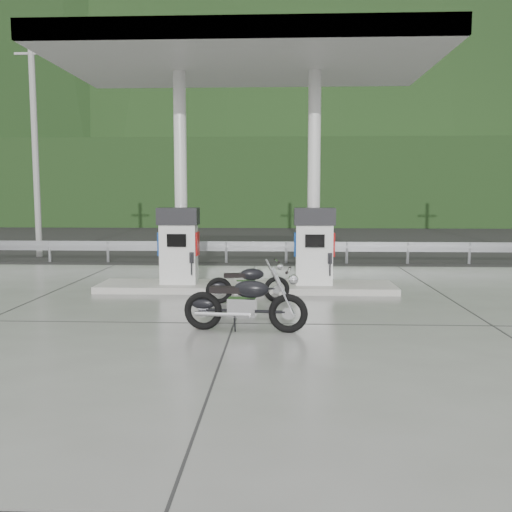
{
  "coord_description": "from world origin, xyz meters",
  "views": [
    {
      "loc": [
        0.82,
        -10.84,
        2.31
      ],
      "look_at": [
        0.3,
        1.0,
        1.0
      ],
      "focal_mm": 40.0,
      "sensor_mm": 36.0,
      "label": 1
    }
  ],
  "objects_px": {
    "gas_pump_right": "(314,246)",
    "motorcycle_right": "(248,284)",
    "gas_pump_left": "(179,246)",
    "motorcycle_left": "(245,304)"
  },
  "relations": [
    {
      "from": "motorcycle_right",
      "to": "gas_pump_left",
      "type": "bearing_deg",
      "value": 128.34
    },
    {
      "from": "motorcycle_left",
      "to": "motorcycle_right",
      "type": "distance_m",
      "value": 2.47
    },
    {
      "from": "gas_pump_right",
      "to": "motorcycle_right",
      "type": "distance_m",
      "value": 2.25
    },
    {
      "from": "gas_pump_right",
      "to": "motorcycle_right",
      "type": "height_order",
      "value": "gas_pump_right"
    },
    {
      "from": "gas_pump_left",
      "to": "gas_pump_right",
      "type": "distance_m",
      "value": 3.2
    },
    {
      "from": "gas_pump_right",
      "to": "motorcycle_left",
      "type": "xyz_separation_m",
      "value": [
        -1.37,
        -4.04,
        -0.59
      ]
    },
    {
      "from": "gas_pump_left",
      "to": "gas_pump_right",
      "type": "relative_size",
      "value": 1.0
    },
    {
      "from": "gas_pump_right",
      "to": "motorcycle_right",
      "type": "xyz_separation_m",
      "value": [
        -1.47,
        -1.57,
        -0.66
      ]
    },
    {
      "from": "gas_pump_left",
      "to": "motorcycle_right",
      "type": "bearing_deg",
      "value": -42.19
    },
    {
      "from": "gas_pump_left",
      "to": "gas_pump_right",
      "type": "bearing_deg",
      "value": 0.0
    }
  ]
}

